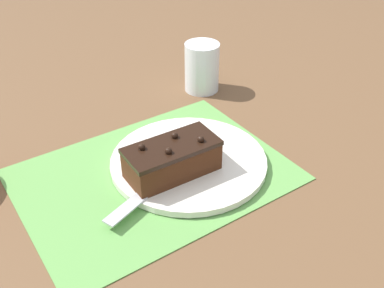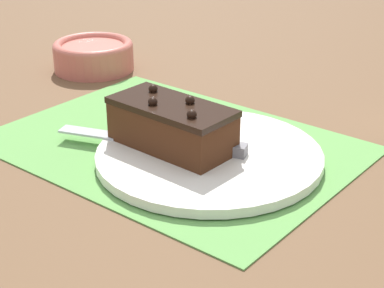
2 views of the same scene
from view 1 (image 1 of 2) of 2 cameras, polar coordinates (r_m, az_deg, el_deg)
ground_plane at (r=0.80m, az=-4.85°, el=-3.98°), size 3.00×3.00×0.00m
placemat_woven at (r=0.80m, az=-4.86°, el=-3.87°), size 0.46×0.34×0.00m
cake_plate at (r=0.82m, az=-0.43°, el=-2.17°), size 0.28×0.28×0.01m
chocolate_cake at (r=0.76m, az=-2.54°, el=-1.87°), size 0.16×0.08×0.07m
serving_knife at (r=0.79m, az=-2.05°, el=-2.79°), size 0.25×0.11×0.01m
drinking_glass at (r=1.05m, az=1.26°, el=9.73°), size 0.08×0.08×0.11m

